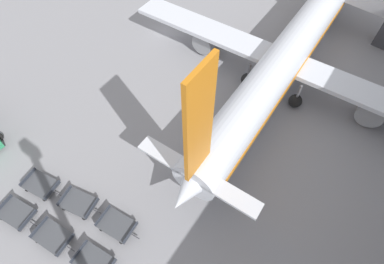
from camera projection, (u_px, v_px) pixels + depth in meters
ground_plane at (164, 32)px, 36.68m from camera, size 500.00×500.00×0.00m
airplane at (290, 52)px, 29.37m from camera, size 34.86×39.42×14.21m
baggage_dolly_row_near_col_a at (17, 213)px, 23.06m from camera, size 3.48×2.10×0.92m
baggage_dolly_row_near_col_b at (53, 237)px, 22.05m from camera, size 3.46×2.04×0.92m
baggage_dolly_row_near_col_c at (94, 262)px, 21.05m from camera, size 3.46×2.04×0.92m
baggage_dolly_row_mid_a_col_a at (41, 185)px, 24.44m from camera, size 3.49×2.14×0.92m
baggage_dolly_row_mid_a_col_b at (79, 203)px, 23.55m from camera, size 3.51×2.27×0.92m
baggage_dolly_row_mid_a_col_c at (117, 225)px, 22.55m from camera, size 3.46×2.04×0.92m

